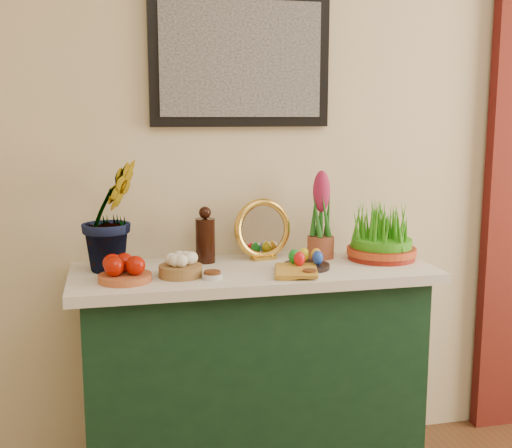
{
  "coord_description": "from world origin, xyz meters",
  "views": [
    {
      "loc": [
        -0.87,
        -0.38,
        1.48
      ],
      "look_at": [
        -0.33,
        1.95,
        1.07
      ],
      "focal_mm": 45.0,
      "sensor_mm": 36.0,
      "label": 1
    }
  ],
  "objects_px": {
    "hyacinth_green": "(111,197)",
    "wheatgrass_sabzeh": "(382,235)",
    "book": "(275,270)",
    "mirror": "(263,230)",
    "sideboard": "(253,380)"
  },
  "relations": [
    {
      "from": "wheatgrass_sabzeh",
      "to": "sideboard",
      "type": "bearing_deg",
      "value": -177.72
    },
    {
      "from": "wheatgrass_sabzeh",
      "to": "hyacinth_green",
      "type": "bearing_deg",
      "value": 176.72
    },
    {
      "from": "mirror",
      "to": "wheatgrass_sabzeh",
      "type": "distance_m",
      "value": 0.49
    },
    {
      "from": "wheatgrass_sabzeh",
      "to": "book",
      "type": "bearing_deg",
      "value": -163.69
    },
    {
      "from": "hyacinth_green",
      "to": "wheatgrass_sabzeh",
      "type": "height_order",
      "value": "hyacinth_green"
    },
    {
      "from": "mirror",
      "to": "book",
      "type": "distance_m",
      "value": 0.28
    },
    {
      "from": "mirror",
      "to": "wheatgrass_sabzeh",
      "type": "bearing_deg",
      "value": -13.91
    },
    {
      "from": "hyacinth_green",
      "to": "book",
      "type": "distance_m",
      "value": 0.68
    },
    {
      "from": "wheatgrass_sabzeh",
      "to": "mirror",
      "type": "bearing_deg",
      "value": 166.09
    },
    {
      "from": "sideboard",
      "to": "wheatgrass_sabzeh",
      "type": "distance_m",
      "value": 0.79
    },
    {
      "from": "book",
      "to": "mirror",
      "type": "bearing_deg",
      "value": 101.76
    },
    {
      "from": "mirror",
      "to": "book",
      "type": "bearing_deg",
      "value": -93.48
    },
    {
      "from": "hyacinth_green",
      "to": "mirror",
      "type": "height_order",
      "value": "hyacinth_green"
    },
    {
      "from": "hyacinth_green",
      "to": "mirror",
      "type": "xyz_separation_m",
      "value": [
        0.61,
        0.06,
        -0.16
      ]
    },
    {
      "from": "sideboard",
      "to": "book",
      "type": "bearing_deg",
      "value": -65.23
    }
  ]
}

